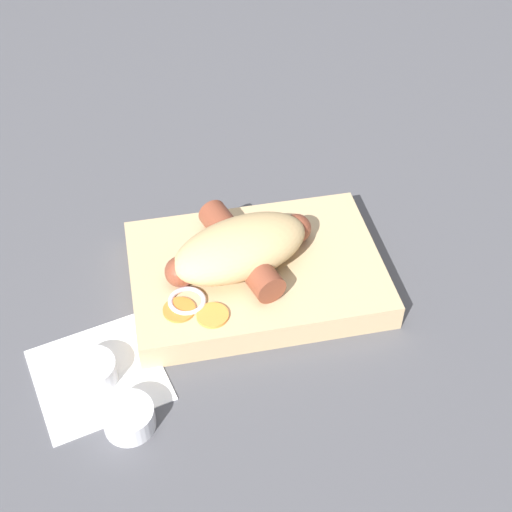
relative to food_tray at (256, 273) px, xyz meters
The scene contains 8 objects.
ground_plane 0.01m from the food_tray, ahead, with size 3.00×3.00×0.00m, color #4C4C51.
food_tray is the anchor object (origin of this frame).
bread_roll 0.04m from the food_tray, 168.38° to the left, with size 0.16×0.12×0.05m.
sausage 0.03m from the food_tray, 155.05° to the left, with size 0.16×0.14×0.03m.
pickled_veggies 0.09m from the food_tray, 146.79° to the right, with size 0.07×0.06×0.00m.
napkin 0.19m from the food_tray, 152.56° to the right, with size 0.14×0.14×0.00m.
condiment_cup_near 0.20m from the food_tray, 152.22° to the right, with size 0.05×0.05×0.02m.
condiment_cup_far 0.21m from the food_tray, 134.20° to the right, with size 0.05×0.05×0.02m.
Camera 1 is at (-0.10, -0.51, 0.55)m, focal length 50.00 mm.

